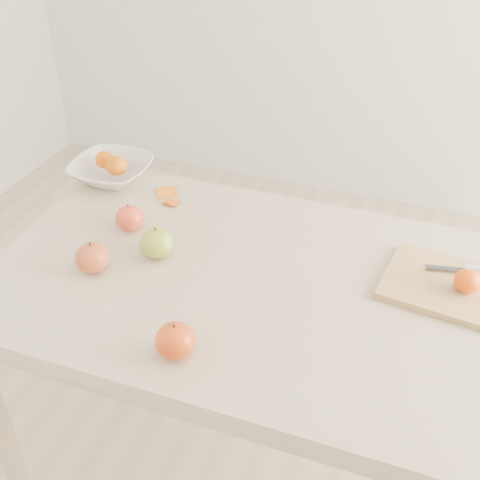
% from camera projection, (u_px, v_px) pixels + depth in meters
% --- Properties ---
extents(ground, '(3.50, 3.50, 0.00)m').
position_uv_depth(ground, '(235.00, 459.00, 1.91)').
color(ground, '#C6B293').
rests_on(ground, ground).
extents(table, '(1.20, 0.80, 0.75)m').
position_uv_depth(table, '(233.00, 305.00, 1.53)').
color(table, '#C2B193').
rests_on(table, ground).
extents(cutting_board, '(0.34, 0.26, 0.02)m').
position_uv_depth(cutting_board, '(451.00, 288.00, 1.42)').
color(cutting_board, tan).
rests_on(cutting_board, table).
extents(board_tangerine, '(0.06, 0.06, 0.05)m').
position_uv_depth(board_tangerine, '(468.00, 281.00, 1.38)').
color(board_tangerine, '#D74F07').
rests_on(board_tangerine, cutting_board).
extents(fruit_bowl, '(0.24, 0.24, 0.06)m').
position_uv_depth(fruit_bowl, '(112.00, 170.00, 1.84)').
color(fruit_bowl, silver).
rests_on(fruit_bowl, table).
extents(bowl_tangerine_near, '(0.06, 0.06, 0.05)m').
position_uv_depth(bowl_tangerine_near, '(105.00, 160.00, 1.84)').
color(bowl_tangerine_near, '#E26107').
rests_on(bowl_tangerine_near, fruit_bowl).
extents(bowl_tangerine_far, '(0.07, 0.07, 0.06)m').
position_uv_depth(bowl_tangerine_far, '(116.00, 166.00, 1.81)').
color(bowl_tangerine_far, '#C96307').
rests_on(bowl_tangerine_far, fruit_bowl).
extents(orange_peel_a, '(0.07, 0.07, 0.01)m').
position_uv_depth(orange_peel_a, '(168.00, 194.00, 1.78)').
color(orange_peel_a, orange).
rests_on(orange_peel_a, table).
extents(orange_peel_b, '(0.05, 0.04, 0.01)m').
position_uv_depth(orange_peel_b, '(172.00, 203.00, 1.74)').
color(orange_peel_b, '#D0580E').
rests_on(orange_peel_b, table).
extents(paring_knife, '(0.17, 0.06, 0.01)m').
position_uv_depth(paring_knife, '(475.00, 269.00, 1.45)').
color(paring_knife, silver).
rests_on(paring_knife, cutting_board).
extents(apple_green, '(0.09, 0.09, 0.08)m').
position_uv_depth(apple_green, '(157.00, 243.00, 1.51)').
color(apple_green, olive).
rests_on(apple_green, table).
extents(apple_red_a, '(0.08, 0.08, 0.07)m').
position_uv_depth(apple_red_a, '(130.00, 218.00, 1.62)').
color(apple_red_a, '#A71E21').
rests_on(apple_red_a, table).
extents(apple_red_d, '(0.08, 0.08, 0.07)m').
position_uv_depth(apple_red_d, '(92.00, 258.00, 1.47)').
color(apple_red_d, maroon).
rests_on(apple_red_d, table).
extents(apple_red_c, '(0.09, 0.09, 0.08)m').
position_uv_depth(apple_red_c, '(175.00, 341.00, 1.23)').
color(apple_red_c, '#950C0A').
rests_on(apple_red_c, table).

